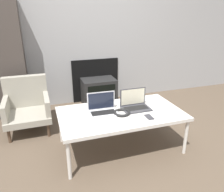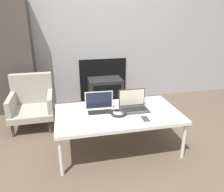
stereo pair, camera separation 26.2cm
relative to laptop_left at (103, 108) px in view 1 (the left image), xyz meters
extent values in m
plane|color=brown|center=(0.19, -0.27, -0.49)|extent=(14.00, 14.00, 0.00)
cube|color=#999999|center=(0.19, 1.50, 0.81)|extent=(7.00, 0.06, 2.60)
cube|color=black|center=(0.30, 1.46, -0.13)|extent=(0.80, 0.03, 0.73)
cube|color=silver|center=(0.19, -0.05, -0.07)|extent=(1.34, 0.75, 0.04)
cylinder|color=silver|center=(-0.44, -0.39, -0.29)|extent=(0.04, 0.04, 0.41)
cylinder|color=silver|center=(0.82, -0.39, -0.29)|extent=(0.04, 0.04, 0.41)
cylinder|color=silver|center=(-0.44, 0.28, -0.29)|extent=(0.04, 0.04, 0.41)
cylinder|color=silver|center=(0.82, 0.28, -0.29)|extent=(0.04, 0.04, 0.41)
cube|color=silver|center=(0.00, -0.04, -0.04)|extent=(0.32, 0.22, 0.02)
cube|color=black|center=(0.00, -0.04, -0.03)|extent=(0.27, 0.13, 0.00)
cube|color=silver|center=(0.00, 0.06, 0.07)|extent=(0.31, 0.02, 0.20)
cube|color=black|center=(0.00, 0.06, 0.07)|extent=(0.28, 0.01, 0.18)
cube|color=#38383D|center=(0.38, -0.04, -0.04)|extent=(0.31, 0.21, 0.02)
cube|color=black|center=(0.38, -0.04, -0.03)|extent=(0.26, 0.12, 0.00)
cube|color=#38383D|center=(0.38, 0.06, 0.07)|extent=(0.31, 0.01, 0.20)
cube|color=beige|center=(0.38, 0.06, 0.07)|extent=(0.28, 0.00, 0.18)
torus|color=black|center=(0.18, -0.10, -0.03)|extent=(0.18, 0.18, 0.03)
cube|color=#333338|center=(0.43, -0.27, -0.04)|extent=(0.06, 0.12, 0.01)
cube|color=black|center=(0.30, 1.26, -0.27)|extent=(0.55, 0.38, 0.44)
cube|color=black|center=(0.30, 1.07, -0.27)|extent=(0.45, 0.01, 0.34)
cube|color=gray|center=(-0.81, 0.69, -0.27)|extent=(0.56, 0.58, 0.08)
cube|color=gray|center=(-0.81, 0.93, -0.02)|extent=(0.55, 0.11, 0.42)
cube|color=gray|center=(-1.05, 0.69, -0.13)|extent=(0.07, 0.52, 0.20)
cube|color=gray|center=(-0.56, 0.69, -0.13)|extent=(0.07, 0.52, 0.20)
cylinder|color=#4C3828|center=(-1.03, 0.45, -0.40)|extent=(0.04, 0.04, 0.18)
cylinder|color=#4C3828|center=(-0.58, 0.45, -0.40)|extent=(0.04, 0.04, 0.18)
cylinder|color=#4C3828|center=(-1.03, 0.93, -0.40)|extent=(0.04, 0.04, 0.18)
cylinder|color=#4C3828|center=(-0.58, 0.93, -0.40)|extent=(0.04, 0.04, 0.18)
camera|label=1|loc=(-0.59, -2.07, 0.97)|focal=35.00mm
camera|label=2|loc=(-0.34, -2.14, 0.97)|focal=35.00mm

